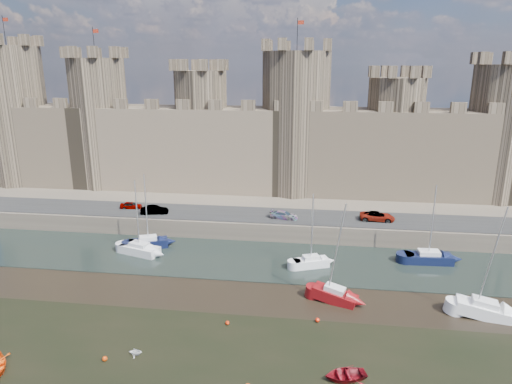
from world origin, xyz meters
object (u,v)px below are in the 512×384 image
(car_1, at_px, (154,210))
(sailboat_2, at_px, (311,261))
(sailboat_0, at_px, (140,249))
(sailboat_1, at_px, (148,242))
(car_0, at_px, (131,205))
(sailboat_4, at_px, (335,295))
(sailboat_5, at_px, (484,309))
(car_2, at_px, (284,215))
(car_3, at_px, (377,216))
(sailboat_3, at_px, (428,257))

(car_1, xyz_separation_m, sailboat_2, (22.82, -9.62, -2.39))
(sailboat_2, bearing_deg, sailboat_0, 156.33)
(sailboat_1, bearing_deg, sailboat_0, -121.52)
(car_0, height_order, sailboat_4, sailboat_4)
(sailboat_0, distance_m, sailboat_5, 39.87)
(car_1, relative_size, sailboat_5, 0.35)
(sailboat_0, bearing_deg, car_1, 113.69)
(sailboat_0, xyz_separation_m, sailboat_5, (38.63, -9.89, 0.02))
(car_1, bearing_deg, sailboat_2, -125.62)
(car_2, xyz_separation_m, sailboat_5, (20.81, -18.96, -2.27))
(car_2, bearing_deg, car_1, 100.93)
(car_0, xyz_separation_m, sailboat_0, (5.36, -10.67, -2.28))
(sailboat_5, bearing_deg, car_0, 165.43)
(sailboat_2, bearing_deg, car_0, 135.69)
(car_2, bearing_deg, sailboat_2, -148.43)
(car_3, xyz_separation_m, sailboat_2, (-8.89, -10.95, -2.41))
(car_3, xyz_separation_m, sailboat_5, (7.89, -19.89, -2.37))
(sailboat_0, bearing_deg, sailboat_3, 20.73)
(car_1, relative_size, sailboat_3, 0.40)
(car_3, bearing_deg, sailboat_5, -155.73)
(sailboat_0, bearing_deg, sailboat_4, -2.68)
(sailboat_5, bearing_deg, sailboat_2, 162.45)
(car_3, xyz_separation_m, sailboat_0, (-30.73, -10.00, -2.39))
(sailboat_1, height_order, sailboat_5, sailboat_5)
(sailboat_0, relative_size, sailboat_4, 0.92)
(sailboat_1, bearing_deg, sailboat_5, -39.74)
(car_3, relative_size, sailboat_0, 0.49)
(sailboat_2, relative_size, sailboat_3, 0.93)
(car_2, height_order, sailboat_2, sailboat_2)
(sailboat_3, bearing_deg, car_0, 165.44)
(sailboat_1, bearing_deg, car_0, 101.87)
(car_0, relative_size, sailboat_1, 0.32)
(car_1, distance_m, car_2, 18.80)
(car_1, relative_size, sailboat_4, 0.37)
(sailboat_3, bearing_deg, car_3, 121.54)
(car_0, relative_size, sailboat_4, 0.30)
(sailboat_3, bearing_deg, sailboat_1, 176.97)
(car_1, xyz_separation_m, sailboat_4, (25.36, -17.52, -2.37))
(car_3, distance_m, sailboat_2, 14.31)
(car_1, xyz_separation_m, sailboat_5, (39.60, -18.56, -2.35))
(car_0, relative_size, sailboat_5, 0.29)
(car_0, height_order, sailboat_5, sailboat_5)
(sailboat_1, bearing_deg, car_3, -7.81)
(car_0, distance_m, sailboat_5, 48.61)
(car_3, bearing_deg, sailboat_0, 110.65)
(sailboat_3, bearing_deg, sailboat_0, -179.53)
(sailboat_5, bearing_deg, sailboat_1, 172.94)
(car_0, relative_size, car_2, 0.83)
(car_2, xyz_separation_m, sailboat_0, (-17.82, -9.08, -2.29))
(sailboat_2, distance_m, sailboat_3, 14.61)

